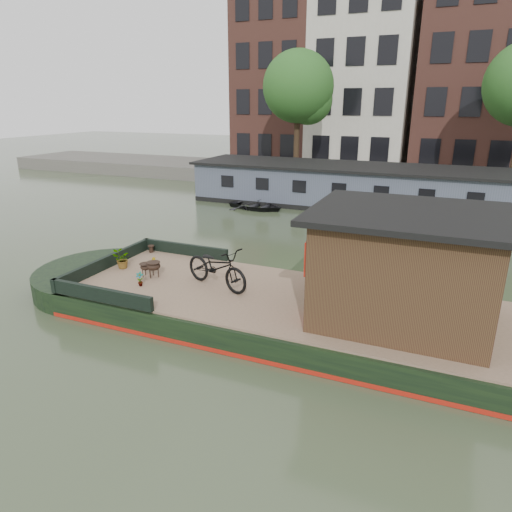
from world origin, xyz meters
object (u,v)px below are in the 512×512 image
at_px(cabin, 404,265).
at_px(bicycle, 217,267).
at_px(potted_plant_a, 140,279).
at_px(dinghy, 256,203).
at_px(brazier_rear, 154,270).
at_px(brazier_front, 146,270).

xyz_separation_m(cabin, bicycle, (-4.52, -0.01, -0.69)).
bearing_deg(cabin, potted_plant_a, -173.26).
bearing_deg(dinghy, brazier_rear, -161.12).
height_order(brazier_front, brazier_rear, brazier_rear).
xyz_separation_m(potted_plant_a, brazier_rear, (-0.04, 0.68, 0.02)).
xyz_separation_m(cabin, dinghy, (-8.26, 11.38, -1.58)).
xyz_separation_m(bicycle, brazier_rear, (-1.91, -0.06, -0.33)).
distance_m(cabin, bicycle, 4.58).
xyz_separation_m(bicycle, brazier_front, (-2.14, -0.11, -0.35)).
height_order(bicycle, dinghy, bicycle).
bearing_deg(potted_plant_a, cabin, 6.74).
bearing_deg(dinghy, potted_plant_a, -161.41).
bearing_deg(cabin, brazier_rear, -179.34).
bearing_deg(potted_plant_a, dinghy, 98.75).
relative_size(brazier_rear, dinghy, 0.15).
bearing_deg(cabin, dinghy, 125.97).
bearing_deg(bicycle, dinghy, 36.33).
xyz_separation_m(potted_plant_a, dinghy, (-1.87, 12.14, -0.54)).
xyz_separation_m(cabin, potted_plant_a, (-6.39, -0.76, -1.03)).
distance_m(cabin, potted_plant_a, 6.52).
height_order(brazier_rear, dinghy, brazier_rear).
height_order(bicycle, brazier_rear, bicycle).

